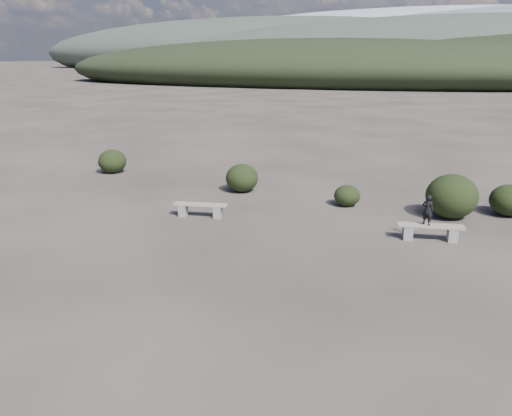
% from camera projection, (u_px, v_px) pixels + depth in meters
% --- Properties ---
extents(ground, '(1200.00, 1200.00, 0.00)m').
position_uv_depth(ground, '(181.00, 297.00, 10.95)').
color(ground, '#2F2924').
rests_on(ground, ground).
extents(bench_left, '(1.81, 0.76, 0.44)m').
position_uv_depth(bench_left, '(200.00, 209.00, 16.39)').
color(bench_left, gray).
rests_on(bench_left, ground).
extents(bench_right, '(1.88, 0.77, 0.46)m').
position_uv_depth(bench_right, '(430.00, 231.00, 14.26)').
color(bench_right, gray).
rests_on(bench_right, ground).
extents(seated_person, '(0.37, 0.30, 0.88)m').
position_uv_depth(seated_person, '(428.00, 210.00, 14.11)').
color(seated_person, black).
rests_on(seated_person, bench_right).
extents(shrub_b, '(1.27, 1.27, 1.09)m').
position_uv_depth(shrub_b, '(242.00, 178.00, 19.41)').
color(shrub_b, black).
rests_on(shrub_b, ground).
extents(shrub_c, '(0.93, 0.93, 0.74)m').
position_uv_depth(shrub_c, '(347.00, 196.00, 17.58)').
color(shrub_c, black).
rests_on(shrub_c, ground).
extents(shrub_d, '(1.65, 1.65, 1.44)m').
position_uv_depth(shrub_d, '(452.00, 196.00, 16.18)').
color(shrub_d, black).
rests_on(shrub_d, ground).
extents(shrub_e, '(1.25, 1.25, 1.04)m').
position_uv_depth(shrub_e, '(509.00, 200.00, 16.46)').
color(shrub_e, black).
rests_on(shrub_e, ground).
extents(shrub_f, '(1.25, 1.25, 1.06)m').
position_uv_depth(shrub_f, '(112.00, 161.00, 22.60)').
color(shrub_f, black).
rests_on(shrub_f, ground).
extents(mountain_ridges, '(500.00, 400.00, 56.00)m').
position_uv_depth(mountain_ridges, '(449.00, 48.00, 310.71)').
color(mountain_ridges, black).
rests_on(mountain_ridges, ground).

